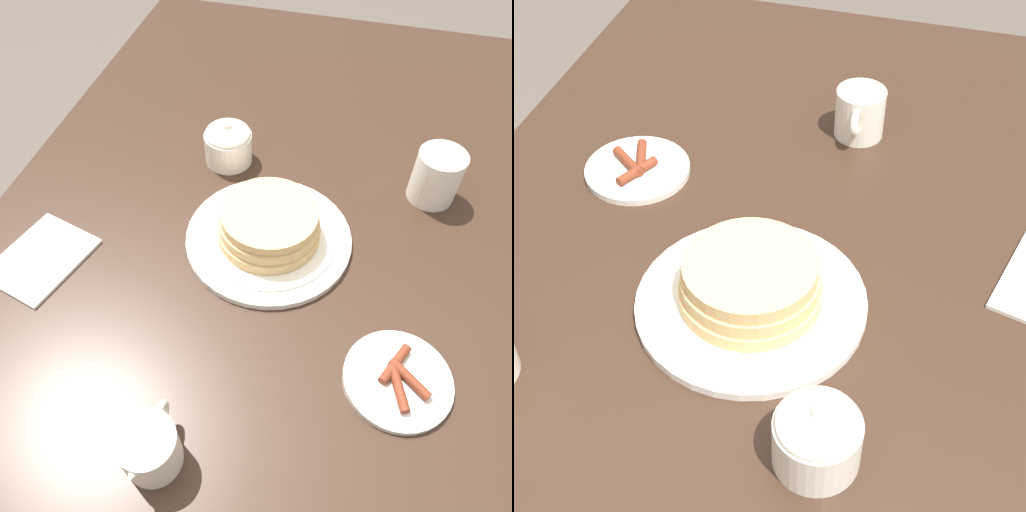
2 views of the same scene
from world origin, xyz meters
The scene contains 8 objects.
ground_plane centered at (0.00, 0.00, 0.00)m, with size 8.00×8.00×0.00m, color #51473F.
dining_table centered at (0.00, 0.00, 0.66)m, with size 1.59×0.97×0.76m.
pancake_plate centered at (-0.02, -0.02, 0.79)m, with size 0.28×0.28×0.07m.
side_plate_bacon centered at (-0.23, -0.26, 0.77)m, with size 0.15×0.15×0.02m.
coffee_mug centered at (0.17, -0.29, 0.81)m, with size 0.12×0.09×0.10m.
creamer_pitcher centered at (-0.41, 0.03, 0.80)m, with size 0.11×0.08×0.09m.
sugar_bowl centered at (0.17, 0.10, 0.80)m, with size 0.09×0.09×0.09m.
napkin centered at (-0.16, 0.34, 0.77)m, with size 0.19×0.16×0.01m.
Camera 1 is at (-0.56, -0.14, 1.43)m, focal length 35.00 mm.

